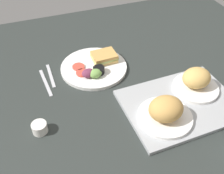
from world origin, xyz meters
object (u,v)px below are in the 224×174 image
espresso_cup (40,128)px  knife (46,82)px  serving_tray (180,104)px  bread_plate_far (166,111)px  bread_plate_near (196,81)px  plate_with_salad (95,66)px  fork (51,75)px

espresso_cup → knife: 27.27cm
serving_tray → bread_plate_far: 12.61cm
bread_plate_near → bread_plate_far: 23.02cm
plate_with_salad → fork: size_ratio=1.81×
plate_with_salad → fork: plate_with_salad is taller
serving_tray → bread_plate_far: bread_plate_far is taller
serving_tray → espresso_cup: (54.93, -6.34, 1.20)cm
serving_tray → plate_with_salad: 42.42cm
plate_with_salad → knife: bearing=3.9°
plate_with_salad → espresso_cup: plate_with_salad is taller
knife → plate_with_salad: bearing=89.2°
serving_tray → espresso_cup: bearing=-6.6°
serving_tray → plate_with_salad: bearing=-54.1°
plate_with_salad → fork: 20.83cm
plate_with_salad → fork: bearing=-6.6°
fork → bread_plate_far: bearing=40.0°
plate_with_salad → espresso_cup: (30.09, 28.04, 0.38)cm
bread_plate_near → knife: 64.71cm
bread_plate_near → bread_plate_far: (20.31, 10.84, 0.30)cm
bread_plate_far → espresso_cup: size_ratio=3.71×
plate_with_salad → serving_tray: bearing=125.9°
bread_plate_near → espresso_cup: size_ratio=3.41×
serving_tray → plate_with_salad: (24.84, -34.38, 0.82)cm
serving_tray → bread_plate_near: bread_plate_near is taller
espresso_cup → fork: bearing=-107.2°
bread_plate_near → knife: bread_plate_near is taller
fork → knife: same height
bread_plate_near → knife: bearing=-25.0°
serving_tray → knife: 58.53cm
knife → espresso_cup: bearing=-18.4°
fork → knife: size_ratio=0.89×
serving_tray → fork: size_ratio=2.65×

